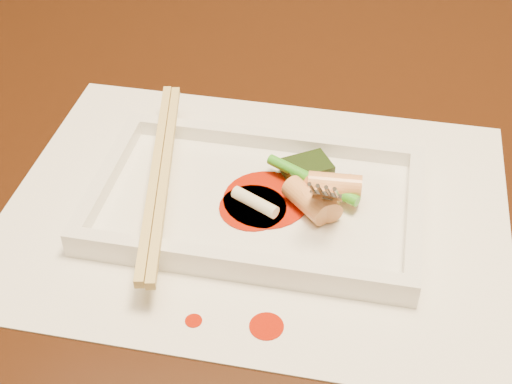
% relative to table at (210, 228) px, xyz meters
% --- Properties ---
extents(table, '(1.40, 0.90, 0.75)m').
position_rel_table_xyz_m(table, '(0.00, 0.00, 0.00)').
color(table, black).
rests_on(table, ground).
extents(placemat, '(0.40, 0.30, 0.00)m').
position_rel_table_xyz_m(placemat, '(0.06, -0.07, 0.10)').
color(placemat, white).
rests_on(placemat, table).
extents(sauce_splatter_a, '(0.02, 0.02, 0.00)m').
position_rel_table_xyz_m(sauce_splatter_a, '(0.09, -0.19, 0.10)').
color(sauce_splatter_a, '#AD1905').
rests_on(sauce_splatter_a, placemat).
extents(sauce_splatter_b, '(0.01, 0.01, 0.00)m').
position_rel_table_xyz_m(sauce_splatter_b, '(0.04, -0.19, 0.10)').
color(sauce_splatter_b, '#AD1905').
rests_on(sauce_splatter_b, placemat).
extents(plate_base, '(0.26, 0.16, 0.01)m').
position_rel_table_xyz_m(plate_base, '(0.06, -0.07, 0.11)').
color(plate_base, white).
rests_on(plate_base, placemat).
extents(plate_rim_far, '(0.26, 0.01, 0.01)m').
position_rel_table_xyz_m(plate_rim_far, '(0.06, 0.00, 0.12)').
color(plate_rim_far, white).
rests_on(plate_rim_far, plate_base).
extents(plate_rim_near, '(0.26, 0.01, 0.01)m').
position_rel_table_xyz_m(plate_rim_near, '(0.06, -0.15, 0.12)').
color(plate_rim_near, white).
rests_on(plate_rim_near, plate_base).
extents(plate_rim_left, '(0.01, 0.14, 0.01)m').
position_rel_table_xyz_m(plate_rim_left, '(-0.06, -0.07, 0.12)').
color(plate_rim_left, white).
rests_on(plate_rim_left, plate_base).
extents(plate_rim_right, '(0.01, 0.14, 0.01)m').
position_rel_table_xyz_m(plate_rim_right, '(0.18, -0.07, 0.12)').
color(plate_rim_right, white).
rests_on(plate_rim_right, plate_base).
extents(veg_piece, '(0.05, 0.04, 0.01)m').
position_rel_table_xyz_m(veg_piece, '(0.10, -0.03, 0.12)').
color(veg_piece, black).
rests_on(veg_piece, plate_base).
extents(scallion_white, '(0.04, 0.03, 0.01)m').
position_rel_table_xyz_m(scallion_white, '(0.06, -0.09, 0.12)').
color(scallion_white, '#EAEACC').
rests_on(scallion_white, plate_base).
extents(scallion_green, '(0.08, 0.05, 0.01)m').
position_rel_table_xyz_m(scallion_green, '(0.10, -0.05, 0.12)').
color(scallion_green, '#299117').
rests_on(scallion_green, plate_base).
extents(chopstick_a, '(0.06, 0.24, 0.01)m').
position_rel_table_xyz_m(chopstick_a, '(-0.02, -0.07, 0.13)').
color(chopstick_a, tan).
rests_on(chopstick_a, plate_rim_near).
extents(chopstick_b, '(0.06, 0.24, 0.01)m').
position_rel_table_xyz_m(chopstick_b, '(-0.01, -0.07, 0.13)').
color(chopstick_b, tan).
rests_on(chopstick_b, plate_rim_near).
extents(fork, '(0.09, 0.10, 0.14)m').
position_rel_table_xyz_m(fork, '(0.13, -0.06, 0.18)').
color(fork, silver).
rests_on(fork, plate_base).
extents(sauce_blob_0, '(0.05, 0.05, 0.00)m').
position_rel_table_xyz_m(sauce_blob_0, '(0.06, -0.08, 0.11)').
color(sauce_blob_0, '#AD1905').
rests_on(sauce_blob_0, plate_base).
extents(sauce_blob_1, '(0.07, 0.07, 0.00)m').
position_rel_table_xyz_m(sauce_blob_1, '(0.07, -0.07, 0.11)').
color(sauce_blob_1, '#AD1905').
rests_on(sauce_blob_1, plate_base).
extents(rice_cake_0, '(0.03, 0.04, 0.02)m').
position_rel_table_xyz_m(rice_cake_0, '(0.11, -0.07, 0.12)').
color(rice_cake_0, '#F6BB73').
rests_on(rice_cake_0, plate_base).
extents(rice_cake_1, '(0.04, 0.04, 0.02)m').
position_rel_table_xyz_m(rice_cake_1, '(0.10, -0.08, 0.12)').
color(rice_cake_1, '#F6BB73').
rests_on(rice_cake_1, plate_base).
extents(rice_cake_2, '(0.04, 0.02, 0.02)m').
position_rel_table_xyz_m(rice_cake_2, '(0.12, -0.06, 0.13)').
color(rice_cake_2, '#F6BB73').
rests_on(rice_cake_2, plate_base).
extents(rice_cake_3, '(0.05, 0.04, 0.02)m').
position_rel_table_xyz_m(rice_cake_3, '(0.12, -0.06, 0.12)').
color(rice_cake_3, '#F6BB73').
rests_on(rice_cake_3, plate_base).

